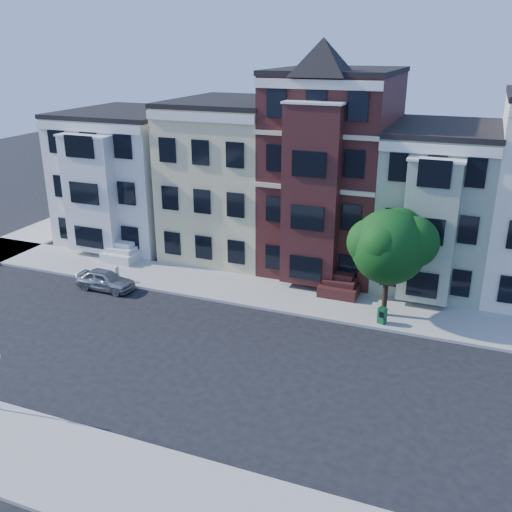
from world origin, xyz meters
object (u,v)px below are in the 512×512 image
at_px(street_tree, 389,252).
at_px(parked_car, 105,280).
at_px(fire_hydrant, 117,275).
at_px(newspaper_box, 382,315).

height_order(street_tree, parked_car, street_tree).
height_order(street_tree, fire_hydrant, street_tree).
bearing_deg(fire_hydrant, parked_car, -94.34).
xyz_separation_m(newspaper_box, fire_hydrant, (-15.92, -0.27, -0.06)).
distance_m(parked_car, fire_hydrant, 1.11).
relative_size(parked_car, fire_hydrant, 4.78).
bearing_deg(fire_hydrant, newspaper_box, 0.96).
bearing_deg(street_tree, parked_car, -171.45).
distance_m(street_tree, newspaper_box, 3.29).
relative_size(street_tree, newspaper_box, 8.19).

